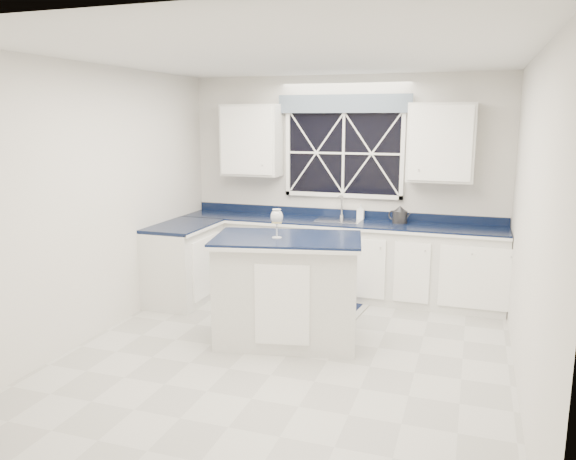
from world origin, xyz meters
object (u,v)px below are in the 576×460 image
(dishwasher, at_px, (255,256))
(faucet, at_px, (341,206))
(soap_bottle, at_px, (361,212))
(kettle, at_px, (400,215))
(wine_glass, at_px, (277,218))
(island, at_px, (287,289))

(dishwasher, relative_size, faucet, 2.72)
(soap_bottle, bearing_deg, dishwasher, -170.68)
(soap_bottle, bearing_deg, faucet, -173.93)
(faucet, bearing_deg, kettle, -7.41)
(kettle, bearing_deg, soap_bottle, -172.37)
(dishwasher, xyz_separation_m, soap_bottle, (1.34, 0.22, 0.63))
(wine_glass, distance_m, soap_bottle, 1.95)
(dishwasher, bearing_deg, kettle, 3.07)
(kettle, height_order, wine_glass, wine_glass)
(faucet, bearing_deg, soap_bottle, 6.07)
(dishwasher, bearing_deg, wine_glass, -61.57)
(wine_glass, height_order, soap_bottle, wine_glass)
(dishwasher, distance_m, kettle, 1.94)
(dishwasher, xyz_separation_m, island, (0.99, -1.60, 0.12))
(island, relative_size, wine_glass, 5.53)
(dishwasher, bearing_deg, soap_bottle, 9.32)
(wine_glass, xyz_separation_m, soap_bottle, (0.44, 1.89, -0.21))
(faucet, bearing_deg, wine_glass, -95.96)
(island, distance_m, kettle, 1.97)
(island, height_order, soap_bottle, soap_bottle)
(island, height_order, wine_glass, wine_glass)
(faucet, distance_m, soap_bottle, 0.25)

